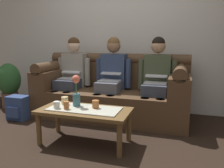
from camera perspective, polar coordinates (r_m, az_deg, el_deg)
The scene contains 14 objects.
ground_plane at distance 2.62m, azimuth -8.06°, elevation -15.50°, with size 14.00×14.00×0.00m, color black.
back_wall_patterned at distance 3.97m, azimuth 2.37°, elevation 14.88°, with size 6.00×0.12×2.90m, color silver.
couch at distance 3.53m, azimuth -0.02°, elevation -2.19°, with size 2.29×0.88×0.96m.
person_left at distance 3.74m, azimuth -9.98°, elevation 2.84°, with size 0.56×0.67×1.22m.
person_middle at distance 3.48m, azimuth -0.05°, elevation 2.44°, with size 0.56×0.67×1.22m.
person_right at distance 3.34m, azimuth 11.08°, elevation 1.91°, with size 0.56×0.67×1.22m.
coffee_table at distance 2.61m, azimuth -6.92°, elevation -7.34°, with size 1.04×0.50×0.41m.
flower_vase at distance 2.66m, azimuth -8.94°, elevation -1.77°, with size 0.09×0.09×0.36m.
cup_near_left at distance 2.59m, azimuth -11.34°, elevation -5.23°, with size 0.06×0.06×0.09m, color #B26633.
cup_near_right at distance 2.78m, azimuth -11.72°, elevation -4.09°, with size 0.08×0.08×0.09m, color #DBB77A.
cup_far_center at distance 2.64m, azimuth -13.67°, elevation -5.10°, with size 0.07×0.07×0.08m, color white.
cup_far_left at distance 2.58m, azimuth -4.14°, elevation -5.05°, with size 0.08×0.08×0.09m, color #B26633.
backpack_left at distance 3.70m, azimuth -22.45°, elevation -5.54°, with size 0.30×0.26×0.35m.
potted_plant at distance 4.40m, azimuth -24.34°, elevation 0.21°, with size 0.40×0.40×0.78m.
Camera 1 is at (1.04, -2.12, 1.14)m, focal length 36.54 mm.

